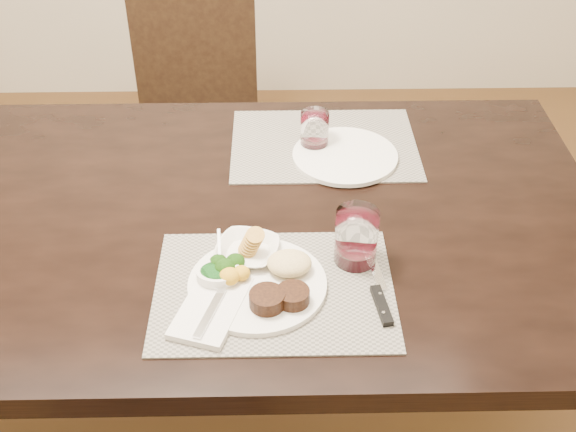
{
  "coord_description": "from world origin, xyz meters",
  "views": [
    {
      "loc": [
        0.27,
        -1.26,
        1.71
      ],
      "look_at": [
        0.3,
        -0.1,
        0.82
      ],
      "focal_mm": 45.0,
      "sensor_mm": 36.0,
      "label": 1
    }
  ],
  "objects_px": {
    "chair_far": "(196,106)",
    "far_plate": "(345,156)",
    "wine_glass_near": "(356,239)",
    "cracker_bowl": "(247,251)",
    "dinner_plate": "(264,282)",
    "steak_knife": "(380,296)"
  },
  "relations": [
    {
      "from": "dinner_plate",
      "to": "steak_knife",
      "type": "xyz_separation_m",
      "value": [
        0.22,
        -0.03,
        -0.01
      ]
    },
    {
      "from": "far_plate",
      "to": "chair_far",
      "type": "bearing_deg",
      "value": 121.4
    },
    {
      "from": "chair_far",
      "to": "dinner_plate",
      "type": "bearing_deg",
      "value": -78.12
    },
    {
      "from": "cracker_bowl",
      "to": "wine_glass_near",
      "type": "xyz_separation_m",
      "value": [
        0.22,
        -0.01,
        0.04
      ]
    },
    {
      "from": "wine_glass_near",
      "to": "far_plate",
      "type": "bearing_deg",
      "value": 88.3
    },
    {
      "from": "chair_far",
      "to": "far_plate",
      "type": "distance_m",
      "value": 0.88
    },
    {
      "from": "dinner_plate",
      "to": "far_plate",
      "type": "height_order",
      "value": "dinner_plate"
    },
    {
      "from": "cracker_bowl",
      "to": "wine_glass_near",
      "type": "distance_m",
      "value": 0.22
    },
    {
      "from": "cracker_bowl",
      "to": "dinner_plate",
      "type": "bearing_deg",
      "value": -69.53
    },
    {
      "from": "wine_glass_near",
      "to": "dinner_plate",
      "type": "bearing_deg",
      "value": -156.49
    },
    {
      "from": "cracker_bowl",
      "to": "chair_far",
      "type": "bearing_deg",
      "value": 101.13
    },
    {
      "from": "chair_far",
      "to": "far_plate",
      "type": "bearing_deg",
      "value": -58.6
    },
    {
      "from": "chair_far",
      "to": "wine_glass_near",
      "type": "height_order",
      "value": "chair_far"
    },
    {
      "from": "steak_knife",
      "to": "far_plate",
      "type": "relative_size",
      "value": 0.92
    },
    {
      "from": "cracker_bowl",
      "to": "wine_glass_near",
      "type": "relative_size",
      "value": 1.32
    },
    {
      "from": "wine_glass_near",
      "to": "far_plate",
      "type": "height_order",
      "value": "wine_glass_near"
    },
    {
      "from": "cracker_bowl",
      "to": "far_plate",
      "type": "bearing_deg",
      "value": 57.99
    },
    {
      "from": "chair_far",
      "to": "steak_knife",
      "type": "relative_size",
      "value": 3.82
    },
    {
      "from": "chair_far",
      "to": "steak_knife",
      "type": "distance_m",
      "value": 1.32
    },
    {
      "from": "dinner_plate",
      "to": "wine_glass_near",
      "type": "xyz_separation_m",
      "value": [
        0.18,
        0.08,
        0.04
      ]
    },
    {
      "from": "dinner_plate",
      "to": "steak_knife",
      "type": "distance_m",
      "value": 0.22
    },
    {
      "from": "chair_far",
      "to": "far_plate",
      "type": "height_order",
      "value": "chair_far"
    }
  ]
}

